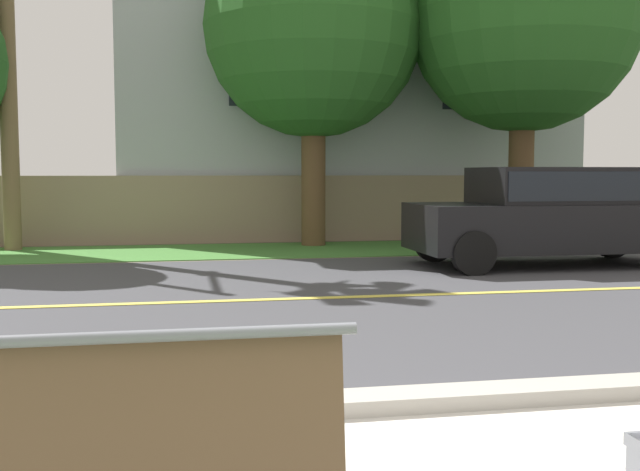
# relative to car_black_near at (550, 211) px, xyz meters

# --- Properties ---
(ground_plane) EXTENTS (140.00, 140.00, 0.00)m
(ground_plane) POSITION_rel_car_black_near_xyz_m (-4.63, -0.90, -0.85)
(ground_plane) COLOR #665B4C
(curb_edge) EXTENTS (44.00, 0.30, 0.11)m
(curb_edge) POSITION_rel_car_black_near_xyz_m (-4.63, -6.55, -0.80)
(curb_edge) COLOR #ADA89E
(curb_edge) RESTS_ON ground_plane
(street_asphalt) EXTENTS (52.00, 8.00, 0.01)m
(street_asphalt) POSITION_rel_car_black_near_xyz_m (-4.63, -2.40, -0.85)
(street_asphalt) COLOR #424247
(street_asphalt) RESTS_ON ground_plane
(road_centre_line) EXTENTS (48.00, 0.14, 0.01)m
(road_centre_line) POSITION_rel_car_black_near_xyz_m (-4.63, -2.40, -0.84)
(road_centre_line) COLOR #E0CC4C
(road_centre_line) RESTS_ON ground_plane
(far_verge_grass) EXTENTS (48.00, 2.80, 0.02)m
(far_verge_grass) POSITION_rel_car_black_near_xyz_m (-4.63, 3.13, -0.85)
(far_verge_grass) COLOR #478438
(far_verge_grass) RESTS_ON ground_plane
(car_black_near) EXTENTS (4.30, 1.86, 1.54)m
(car_black_near) POSITION_rel_car_black_near_xyz_m (0.00, 0.00, 0.00)
(car_black_near) COLOR black
(car_black_near) RESTS_ON ground_plane
(shade_tree_left) EXTENTS (4.30, 4.30, 7.09)m
(shade_tree_left) POSITION_rel_car_black_near_xyz_m (-2.91, 3.85, 3.75)
(shade_tree_left) COLOR brown
(shade_tree_left) RESTS_ON ground_plane
(garden_wall) EXTENTS (13.00, 0.36, 1.40)m
(garden_wall) POSITION_rel_car_black_near_xyz_m (-3.58, 4.99, -0.15)
(garden_wall) COLOR gray
(garden_wall) RESTS_ON ground_plane
(house_across_street) EXTENTS (11.16, 6.91, 6.95)m
(house_across_street) POSITION_rel_car_black_near_xyz_m (-1.76, 8.19, 2.66)
(house_across_street) COLOR #A3ADB2
(house_across_street) RESTS_ON ground_plane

